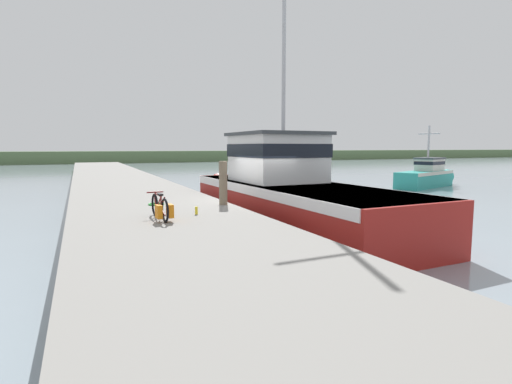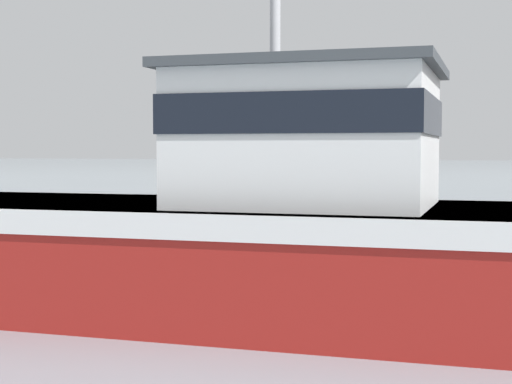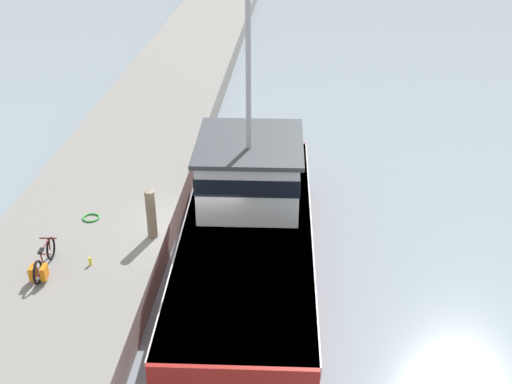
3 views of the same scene
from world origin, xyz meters
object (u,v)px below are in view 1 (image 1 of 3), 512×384
Objects in this scene: bicycle_touring at (161,208)px; fishing_boat_main at (287,191)px; mooring_post at (223,183)px; boat_green_anchored at (427,175)px; water_bottle_by_bike at (196,211)px.

fishing_boat_main is at bearing 23.04° from bicycle_touring.
fishing_boat_main reaches higher than mooring_post.
bicycle_touring is at bearing -82.36° from boat_green_anchored.
mooring_post reaches higher than bicycle_touring.
boat_green_anchored is at bearing 24.03° from bicycle_touring.
mooring_post is (2.36, 1.96, 0.40)m from bicycle_touring.
mooring_post is (-2.62, -0.49, 0.43)m from fishing_boat_main.
mooring_post is at bearing 36.49° from bicycle_touring.
fishing_boat_main is 2.70m from mooring_post.
mooring_post is 2.07m from water_bottle_by_bike.
bicycle_touring is 3.09m from mooring_post.
boat_green_anchored is at bearing 25.83° from fishing_boat_main.
bicycle_touring is 1.17m from water_bottle_by_bike.
mooring_post is (-18.24, -8.64, 0.82)m from boat_green_anchored.
bicycle_touring is 7.70× the size of water_bottle_by_bike.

